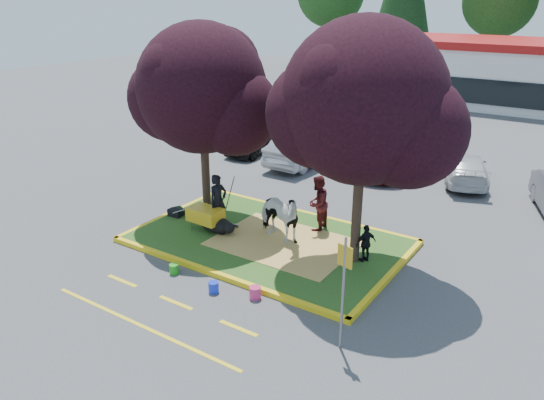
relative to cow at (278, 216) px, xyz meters
The scene contains 30 objects.
ground 1.01m from the cow, 154.68° to the right, with size 90.00×90.00×0.00m, color #424244.
median_island 0.94m from the cow, 154.68° to the right, with size 8.00×5.00×0.15m, color #204B17.
curb_near 2.87m from the cow, 96.18° to the right, with size 8.30×0.16×0.15m, color yellow.
curb_far 2.61m from the cow, 96.87° to the left, with size 8.30×0.16×0.15m, color yellow.
curb_left 4.46m from the cow, behind, with size 0.16×5.30×0.15m, color yellow.
curb_right 3.89m from the cow, ahead, with size 0.16×5.30×0.15m, color yellow.
straw_bedding 0.87m from the cow, 24.47° to the right, with size 4.20×3.00×0.01m, color #E0B15C.
tree_purple_left 4.59m from the cow, behind, with size 5.06×4.20×6.51m.
tree_purple_right 4.46m from the cow, ahead, with size 5.30×4.40×6.82m.
fire_lane_stripe_a 5.00m from the cow, 117.87° to the right, with size 1.10×0.12×0.01m, color yellow.
fire_lane_stripe_b 4.45m from the cow, 93.88° to the right, with size 1.10×0.12×0.01m, color yellow.
fire_lane_stripe_c 4.76m from the cow, 68.54° to the right, with size 1.10×0.12×0.01m, color yellow.
fire_lane_long 5.63m from the cow, 93.04° to the right, with size 6.00×0.10×0.01m, color yellow.
retail_building 27.93m from the cow, 86.49° to the left, with size 20.40×8.40×4.40m.
cow is the anchor object (origin of this frame).
calf 2.16m from the cow, 162.38° to the right, with size 1.21×0.69×0.52m, color black.
handler 2.15m from the cow, behind, with size 0.67×0.44×1.83m, color black.
visitor_a 1.50m from the cow, 64.26° to the left, with size 0.89×0.69×1.83m, color #441315.
visitor_b 2.91m from the cow, ahead, with size 0.66×0.28×1.13m, color black.
wheelbarrow 2.44m from the cow, 162.66° to the right, with size 2.06×0.73×0.78m.
gear_bag_dark 4.07m from the cow, behind, with size 0.49×0.26×0.25m, color black.
gear_bag_green 4.06m from the cow, behind, with size 0.43×0.27×0.23m, color black.
sign_post 5.49m from the cow, 42.17° to the right, with size 0.38×0.11×2.72m.
bucket_green 3.62m from the cow, 113.33° to the right, with size 0.26×0.26×0.28m, color #209B17.
bucket_pink 3.38m from the cow, 67.32° to the right, with size 0.30×0.30×0.33m, color #D42F68.
bucket_blue 3.49m from the cow, 87.01° to the right, with size 0.28×0.28×0.30m, color #1A32D5.
car_black 10.36m from the cow, 129.04° to the left, with size 1.55×3.85×1.31m, color black.
car_silver 8.58m from the cow, 114.56° to the left, with size 1.66×4.77×1.57m, color #919398.
car_red 8.54m from the cow, 90.02° to the left, with size 1.98×4.30×1.20m, color #A80E14.
car_white 9.82m from the cow, 70.24° to the left, with size 1.68×4.12×1.20m, color silver.
Camera 1 is at (8.50, -12.56, 7.40)m, focal length 35.00 mm.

